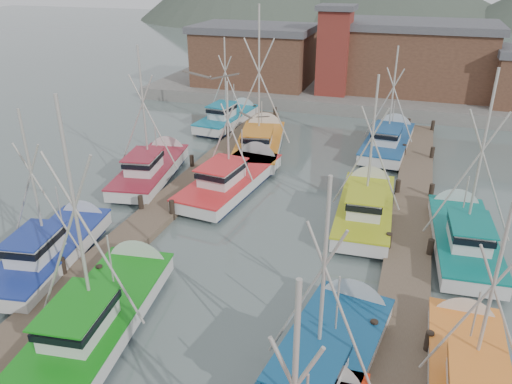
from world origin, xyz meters
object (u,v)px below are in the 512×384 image
(lookout_tower, at_px, (334,50))
(boat_12, at_px, (260,142))
(boat_4, at_px, (104,311))
(boat_8, at_px, (235,178))

(lookout_tower, height_order, boat_12, boat_12)
(boat_4, bearing_deg, lookout_tower, 79.08)
(lookout_tower, xyz_separation_m, boat_4, (-2.41, -37.14, -4.86))
(boat_4, height_order, boat_12, boat_12)
(lookout_tower, height_order, boat_4, lookout_tower)
(boat_12, bearing_deg, boat_4, -100.60)
(boat_12, bearing_deg, lookout_tower, 68.50)
(lookout_tower, bearing_deg, boat_12, -100.03)
(boat_12, bearing_deg, boat_8, -96.89)
(boat_4, height_order, boat_8, boat_4)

